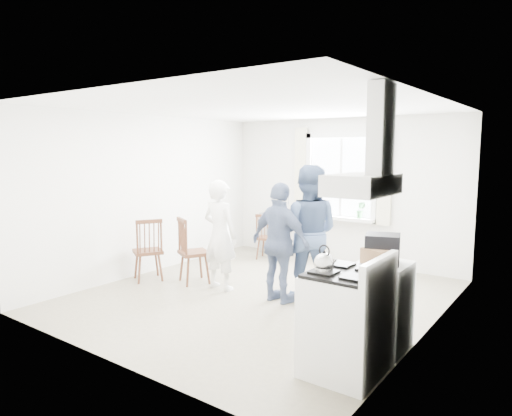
{
  "coord_description": "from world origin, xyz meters",
  "views": [
    {
      "loc": [
        3.58,
        -5.07,
        2.04
      ],
      "look_at": [
        -0.24,
        0.2,
        1.2
      ],
      "focal_mm": 32.0,
      "sensor_mm": 36.0,
      "label": 1
    }
  ],
  "objects": [
    {
      "name": "person_left",
      "position": [
        -0.67,
        -0.1,
        0.81
      ],
      "size": [
        0.6,
        0.6,
        1.61
      ],
      "primitive_type": "imported",
      "rotation": [
        0.0,
        0.0,
        3.12
      ],
      "color": "white",
      "rests_on": "ground"
    },
    {
      "name": "kettle",
      "position": [
        1.76,
        -1.52,
        1.04
      ],
      "size": [
        0.18,
        0.18,
        0.26
      ],
      "color": "silver",
      "rests_on": "gas_stove"
    },
    {
      "name": "window_assembly",
      "position": [
        0.0,
        2.45,
        1.46
      ],
      "size": [
        1.88,
        0.24,
        1.7
      ],
      "color": "white",
      "rests_on": "room_shell"
    },
    {
      "name": "person_mid",
      "position": [
        0.55,
        0.31,
        0.92
      ],
      "size": [
        1.16,
        1.16,
        1.84
      ],
      "primitive_type": "imported",
      "rotation": [
        0.0,
        0.0,
        3.51
      ],
      "color": "#42567B",
      "rests_on": "ground"
    },
    {
      "name": "stereo_stack",
      "position": [
        1.97,
        -0.68,
        1.05
      ],
      "size": [
        0.41,
        0.38,
        0.3
      ],
      "color": "black",
      "rests_on": "low_cabinet"
    },
    {
      "name": "windsor_chair_c",
      "position": [
        -1.81,
        -0.46,
        0.61
      ],
      "size": [
        0.56,
        0.57,
        0.99
      ],
      "color": "#462516",
      "rests_on": "ground"
    },
    {
      "name": "person_right",
      "position": [
        0.35,
        -0.06,
        0.81
      ],
      "size": [
        1.07,
        1.07,
        1.61
      ],
      "primitive_type": "imported",
      "rotation": [
        0.0,
        0.0,
        3.0
      ],
      "color": "navy",
      "rests_on": "ground"
    },
    {
      "name": "room_shell",
      "position": [
        0.0,
        0.0,
        1.3
      ],
      "size": [
        4.62,
        5.12,
        2.64
      ],
      "color": "gray",
      "rests_on": "ground"
    },
    {
      "name": "windsor_chair_b",
      "position": [
        -1.27,
        -0.18,
        0.62
      ],
      "size": [
        0.58,
        0.57,
        1.02
      ],
      "color": "#462516",
      "rests_on": "ground"
    },
    {
      "name": "potted_plant",
      "position": [
        0.44,
        2.36,
        1.0
      ],
      "size": [
        0.19,
        0.19,
        0.29
      ],
      "primitive_type": "imported",
      "rotation": [
        0.0,
        0.0,
        0.18
      ],
      "color": "#33733A",
      "rests_on": "window_assembly"
    },
    {
      "name": "low_cabinet",
      "position": [
        1.98,
        -0.65,
        0.45
      ],
      "size": [
        0.5,
        0.55,
        0.9
      ],
      "primitive_type": "cube",
      "color": "silver",
      "rests_on": "ground"
    },
    {
      "name": "gas_stove",
      "position": [
        1.91,
        -1.35,
        0.48
      ],
      "size": [
        0.68,
        0.76,
        1.12
      ],
      "color": "white",
      "rests_on": "ground"
    },
    {
      "name": "shelf_unit",
      "position": [
        -1.4,
        2.33,
        0.4
      ],
      "size": [
        0.4,
        0.3,
        0.8
      ],
      "primitive_type": "cube",
      "color": "gray",
      "rests_on": "ground"
    },
    {
      "name": "range_hood",
      "position": [
        2.07,
        -1.35,
        1.9
      ],
      "size": [
        0.45,
        0.76,
        0.94
      ],
      "color": "silver",
      "rests_on": "room_shell"
    },
    {
      "name": "windsor_chair_a",
      "position": [
        -1.16,
        1.76,
        0.53
      ],
      "size": [
        0.44,
        0.43,
        0.87
      ],
      "color": "#462516",
      "rests_on": "ground"
    },
    {
      "name": "cardboard_box",
      "position": [
        1.96,
        -0.81,
        0.98
      ],
      "size": [
        0.31,
        0.27,
        0.17
      ],
      "primitive_type": "cube",
      "rotation": [
        0.0,
        0.0,
        -0.36
      ],
      "color": "#8F6845",
      "rests_on": "low_cabinet"
    }
  ]
}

